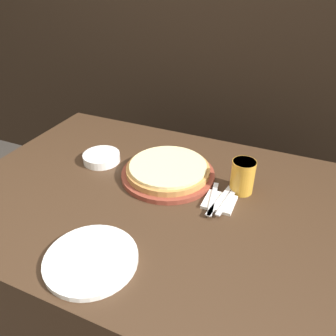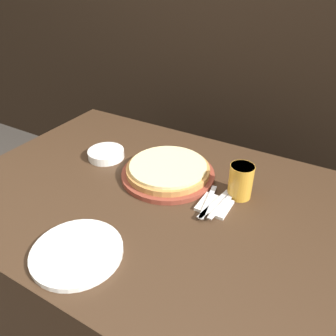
{
  "view_description": "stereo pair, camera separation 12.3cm",
  "coord_description": "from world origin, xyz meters",
  "px_view_note": "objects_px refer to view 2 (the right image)",
  "views": [
    {
      "loc": [
        0.44,
        -0.88,
        1.51
      ],
      "look_at": [
        -0.01,
        0.14,
        0.8
      ],
      "focal_mm": 35.0,
      "sensor_mm": 36.0,
      "label": 1
    },
    {
      "loc": [
        0.55,
        -0.83,
        1.51
      ],
      "look_at": [
        -0.01,
        0.14,
        0.8
      ],
      "focal_mm": 35.0,
      "sensor_mm": 36.0,
      "label": 2
    }
  ],
  "objects_px": {
    "spoon": "(221,206)",
    "beer_glass": "(241,180)",
    "fork": "(208,201)",
    "pizza_on_board": "(168,171)",
    "dinner_plate": "(77,252)",
    "side_bowl": "(106,154)",
    "dinner_knife": "(215,204)"
  },
  "relations": [
    {
      "from": "spoon",
      "to": "beer_glass",
      "type": "bearing_deg",
      "value": 75.57
    },
    {
      "from": "fork",
      "to": "pizza_on_board",
      "type": "bearing_deg",
      "value": 158.29
    },
    {
      "from": "dinner_plate",
      "to": "side_bowl",
      "type": "height_order",
      "value": "side_bowl"
    },
    {
      "from": "side_bowl",
      "to": "spoon",
      "type": "height_order",
      "value": "side_bowl"
    },
    {
      "from": "side_bowl",
      "to": "fork",
      "type": "distance_m",
      "value": 0.54
    },
    {
      "from": "side_bowl",
      "to": "dinner_knife",
      "type": "relative_size",
      "value": 0.8
    },
    {
      "from": "pizza_on_board",
      "to": "dinner_plate",
      "type": "bearing_deg",
      "value": -92.97
    },
    {
      "from": "beer_glass",
      "to": "fork",
      "type": "bearing_deg",
      "value": -125.78
    },
    {
      "from": "dinner_knife",
      "to": "dinner_plate",
      "type": "bearing_deg",
      "value": -122.94
    },
    {
      "from": "fork",
      "to": "side_bowl",
      "type": "bearing_deg",
      "value": 171.64
    },
    {
      "from": "dinner_plate",
      "to": "dinner_knife",
      "type": "height_order",
      "value": "dinner_plate"
    },
    {
      "from": "fork",
      "to": "dinner_knife",
      "type": "xyz_separation_m",
      "value": [
        0.02,
        0.0,
        0.0
      ]
    },
    {
      "from": "beer_glass",
      "to": "spoon",
      "type": "height_order",
      "value": "beer_glass"
    },
    {
      "from": "dinner_knife",
      "to": "spoon",
      "type": "distance_m",
      "value": 0.03
    },
    {
      "from": "beer_glass",
      "to": "fork",
      "type": "distance_m",
      "value": 0.14
    },
    {
      "from": "side_bowl",
      "to": "fork",
      "type": "height_order",
      "value": "side_bowl"
    },
    {
      "from": "beer_glass",
      "to": "dinner_knife",
      "type": "relative_size",
      "value": 0.66
    },
    {
      "from": "side_bowl",
      "to": "dinner_knife",
      "type": "xyz_separation_m",
      "value": [
        0.56,
        -0.08,
        -0.0
      ]
    },
    {
      "from": "beer_glass",
      "to": "dinner_plate",
      "type": "relative_size",
      "value": 0.48
    },
    {
      "from": "dinner_knife",
      "to": "beer_glass",
      "type": "bearing_deg",
      "value": 63.94
    },
    {
      "from": "spoon",
      "to": "side_bowl",
      "type": "bearing_deg",
      "value": 172.35
    },
    {
      "from": "pizza_on_board",
      "to": "dinner_knife",
      "type": "relative_size",
      "value": 1.91
    },
    {
      "from": "dinner_knife",
      "to": "spoon",
      "type": "bearing_deg",
      "value": -0.0
    },
    {
      "from": "pizza_on_board",
      "to": "fork",
      "type": "bearing_deg",
      "value": -21.71
    },
    {
      "from": "dinner_knife",
      "to": "pizza_on_board",
      "type": "bearing_deg",
      "value": 160.35
    },
    {
      "from": "pizza_on_board",
      "to": "dinner_knife",
      "type": "distance_m",
      "value": 0.26
    },
    {
      "from": "fork",
      "to": "dinner_knife",
      "type": "distance_m",
      "value": 0.02
    },
    {
      "from": "beer_glass",
      "to": "side_bowl",
      "type": "height_order",
      "value": "beer_glass"
    },
    {
      "from": "pizza_on_board",
      "to": "side_bowl",
      "type": "xyz_separation_m",
      "value": [
        -0.31,
        -0.01,
        -0.01
      ]
    },
    {
      "from": "spoon",
      "to": "dinner_knife",
      "type": "bearing_deg",
      "value": 180.0
    },
    {
      "from": "pizza_on_board",
      "to": "fork",
      "type": "height_order",
      "value": "pizza_on_board"
    },
    {
      "from": "side_bowl",
      "to": "beer_glass",
      "type": "bearing_deg",
      "value": 2.79
    }
  ]
}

